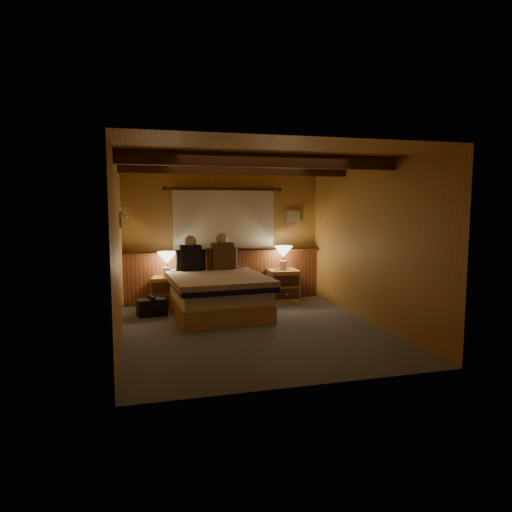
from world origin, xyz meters
name	(u,v)px	position (x,y,z in m)	size (l,w,h in m)	color
floor	(253,330)	(0.00, 0.00, 0.00)	(4.20, 4.20, 0.00)	#575C68
ceiling	(252,158)	(0.00, 0.00, 2.40)	(4.20, 4.20, 0.00)	tan
wall_back	(224,236)	(0.00, 2.10, 1.20)	(3.60, 3.60, 0.00)	#C48D46
wall_left	(118,249)	(-1.80, 0.00, 1.20)	(4.20, 4.20, 0.00)	#C48D46
wall_right	(369,243)	(1.80, 0.00, 1.20)	(4.20, 4.20, 0.00)	#C48D46
wall_front	(308,265)	(0.00, -2.10, 1.20)	(3.60, 3.60, 0.00)	#C48D46
wainscot	(225,275)	(0.00, 2.04, 0.49)	(3.60, 0.23, 0.94)	brown
curtain_window	(224,218)	(0.00, 2.03, 1.52)	(2.18, 0.09, 1.11)	#4A2B12
ceiling_beams	(250,166)	(0.00, 0.15, 2.31)	(3.60, 1.65, 0.16)	#4A2B12
coat_rail	(125,211)	(-1.72, 1.58, 1.67)	(0.05, 0.55, 0.24)	silver
framed_print	(293,216)	(1.35, 2.08, 1.55)	(0.30, 0.04, 0.25)	#A38551
bed	(217,294)	(-0.33, 1.04, 0.34)	(1.58, 1.97, 0.65)	tan
nightstand_left	(167,292)	(-1.07, 1.76, 0.27)	(0.57, 0.53, 0.53)	tan
nightstand_right	(283,285)	(1.04, 1.74, 0.29)	(0.55, 0.49, 0.58)	tan
lamp_left	(167,259)	(-1.06, 1.75, 0.84)	(0.33, 0.33, 0.43)	silver
lamp_right	(283,253)	(1.04, 1.74, 0.89)	(0.33, 0.33, 0.44)	silver
person_left	(191,256)	(-0.66, 1.66, 0.89)	(0.52, 0.21, 0.63)	black
person_right	(222,254)	(-0.11, 1.67, 0.91)	(0.55, 0.23, 0.66)	#47301C
duffel_bag	(152,307)	(-1.35, 1.23, 0.14)	(0.49, 0.35, 0.32)	black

